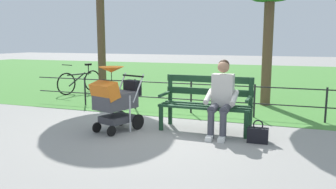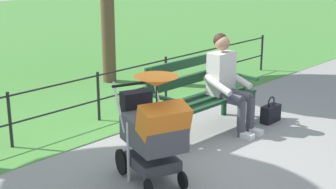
{
  "view_description": "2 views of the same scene",
  "coord_description": "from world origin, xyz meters",
  "px_view_note": "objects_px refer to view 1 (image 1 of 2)",
  "views": [
    {
      "loc": [
        -2.0,
        5.72,
        1.6
      ],
      "look_at": [
        0.05,
        -0.0,
        0.62
      ],
      "focal_mm": 36.29,
      "sensor_mm": 36.0,
      "label": 1
    },
    {
      "loc": [
        4.24,
        3.92,
        2.37
      ],
      "look_at": [
        0.11,
        0.04,
        0.69
      ],
      "focal_mm": 54.26,
      "sensor_mm": 36.0,
      "label": 2
    }
  ],
  "objects_px": {
    "park_bench": "(206,101)",
    "person_on_bench": "(221,95)",
    "stroller": "(115,98)",
    "handbag": "(258,135)",
    "bicycle": "(80,81)"
  },
  "relations": [
    {
      "from": "park_bench",
      "to": "handbag",
      "type": "bearing_deg",
      "value": 151.86
    },
    {
      "from": "stroller",
      "to": "bicycle",
      "type": "bearing_deg",
      "value": -48.65
    },
    {
      "from": "park_bench",
      "to": "person_on_bench",
      "type": "xyz_separation_m",
      "value": [
        -0.31,
        0.22,
        0.15
      ]
    },
    {
      "from": "stroller",
      "to": "handbag",
      "type": "relative_size",
      "value": 3.11
    },
    {
      "from": "bicycle",
      "to": "park_bench",
      "type": "bearing_deg",
      "value": 147.67
    },
    {
      "from": "park_bench",
      "to": "bicycle",
      "type": "xyz_separation_m",
      "value": [
        4.62,
        -2.92,
        -0.16
      ]
    },
    {
      "from": "person_on_bench",
      "to": "handbag",
      "type": "xyz_separation_m",
      "value": [
        -0.64,
        0.28,
        -0.55
      ]
    },
    {
      "from": "park_bench",
      "to": "stroller",
      "type": "relative_size",
      "value": 1.4
    },
    {
      "from": "person_on_bench",
      "to": "bicycle",
      "type": "xyz_separation_m",
      "value": [
        4.92,
        -3.14,
        -0.31
      ]
    },
    {
      "from": "person_on_bench",
      "to": "stroller",
      "type": "height_order",
      "value": "person_on_bench"
    },
    {
      "from": "stroller",
      "to": "handbag",
      "type": "xyz_separation_m",
      "value": [
        -2.43,
        -0.13,
        -0.47
      ]
    },
    {
      "from": "handbag",
      "to": "stroller",
      "type": "bearing_deg",
      "value": 3.08
    },
    {
      "from": "handbag",
      "to": "bicycle",
      "type": "height_order",
      "value": "bicycle"
    },
    {
      "from": "park_bench",
      "to": "person_on_bench",
      "type": "distance_m",
      "value": 0.41
    },
    {
      "from": "park_bench",
      "to": "stroller",
      "type": "distance_m",
      "value": 1.62
    }
  ]
}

